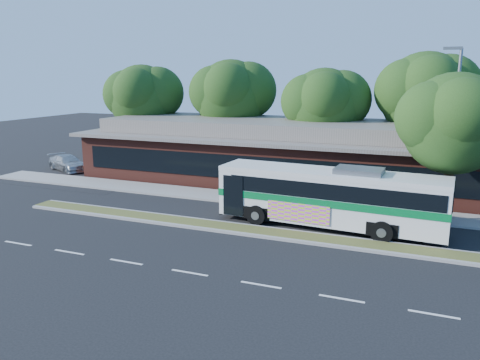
{
  "coord_description": "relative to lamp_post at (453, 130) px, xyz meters",
  "views": [
    {
      "loc": [
        8.26,
        -20.35,
        7.65
      ],
      "look_at": [
        -1.09,
        3.17,
        2.0
      ],
      "focal_mm": 35.0,
      "sensor_mm": 36.0,
      "label": 1
    }
  ],
  "objects": [
    {
      "name": "ground",
      "position": [
        -9.56,
        -6.0,
        -4.9
      ],
      "size": [
        120.0,
        120.0,
        0.0
      ],
      "primitive_type": "plane",
      "color": "black",
      "rests_on": "ground"
    },
    {
      "name": "median_strip",
      "position": [
        -9.56,
        -5.4,
        -4.83
      ],
      "size": [
        26.0,
        1.1,
        0.15
      ],
      "primitive_type": "cube",
      "color": "#505524",
      "rests_on": "ground"
    },
    {
      "name": "sidewalk",
      "position": [
        -9.56,
        0.4,
        -4.84
      ],
      "size": [
        44.0,
        2.6,
        0.12
      ],
      "primitive_type": "cube",
      "color": "gray",
      "rests_on": "ground"
    },
    {
      "name": "parking_lot",
      "position": [
        -27.56,
        4.0,
        -4.9
      ],
      "size": [
        14.0,
        12.0,
        0.01
      ],
      "primitive_type": "cube",
      "color": "black",
      "rests_on": "ground"
    },
    {
      "name": "plaza_building",
      "position": [
        -9.56,
        6.99,
        -2.77
      ],
      "size": [
        33.2,
        11.2,
        4.45
      ],
      "color": "maroon",
      "rests_on": "ground"
    },
    {
      "name": "lamp_post",
      "position": [
        0.0,
        0.0,
        0.0
      ],
      "size": [
        0.93,
        0.18,
        9.07
      ],
      "color": "slate",
      "rests_on": "ground"
    },
    {
      "name": "tree_bg_a",
      "position": [
        -24.15,
        9.14,
        0.97
      ],
      "size": [
        6.47,
        5.8,
        8.63
      ],
      "color": "black",
      "rests_on": "ground"
    },
    {
      "name": "tree_bg_b",
      "position": [
        -16.13,
        10.14,
        1.24
      ],
      "size": [
        6.69,
        6.0,
        9.0
      ],
      "color": "black",
      "rests_on": "ground"
    },
    {
      "name": "tree_bg_c",
      "position": [
        -8.16,
        9.13,
        0.69
      ],
      "size": [
        6.24,
        5.6,
        8.26
      ],
      "color": "black",
      "rests_on": "ground"
    },
    {
      "name": "tree_bg_d",
      "position": [
        -1.12,
        10.15,
        1.52
      ],
      "size": [
        6.91,
        6.2,
        9.37
      ],
      "color": "black",
      "rests_on": "ground"
    },
    {
      "name": "transit_bus",
      "position": [
        -5.54,
        -3.23,
        -3.1
      ],
      "size": [
        11.65,
        3.23,
        3.23
      ],
      "rotation": [
        0.0,
        0.0,
        -0.06
      ],
      "color": "silver",
      "rests_on": "ground"
    },
    {
      "name": "sedan",
      "position": [
        -28.56,
        3.64,
        -4.27
      ],
      "size": [
        4.73,
        3.39,
        1.27
      ],
      "primitive_type": "imported",
      "rotation": [
        0.0,
        0.0,
        1.16
      ],
      "color": "#9DA0A3",
      "rests_on": "ground"
    },
    {
      "name": "sidewalk_tree",
      "position": [
        0.36,
        -0.58,
        0.53
      ],
      "size": [
        5.67,
        5.09,
        7.86
      ],
      "color": "black",
      "rests_on": "ground"
    }
  ]
}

